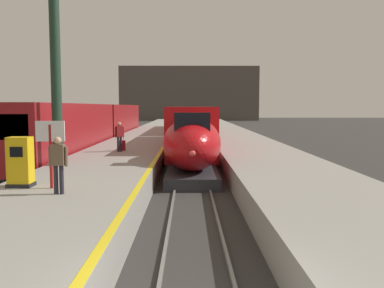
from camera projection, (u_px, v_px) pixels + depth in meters
The scene contains 16 objects.
platform_left at pixel (136, 149), 30.59m from camera, with size 4.80×110.00×1.05m, color gray.
platform_right at pixel (245, 148), 30.66m from camera, with size 4.80×110.00×1.05m, color gray.
platform_left_safety_stripe at pixel (167, 141), 30.56m from camera, with size 0.20×107.80×0.01m, color yellow.
rail_main_left at pixel (181, 151), 33.40m from camera, with size 0.08×110.00×0.12m, color slate.
rail_main_right at pixel (200, 151), 33.41m from camera, with size 0.08×110.00×0.12m, color slate.
rail_secondary_left at pixel (81, 151), 33.33m from camera, with size 0.08×110.00×0.12m, color slate.
rail_secondary_right at pixel (99, 151), 33.34m from camera, with size 0.08×110.00×0.12m, color slate.
highspeed_train_main at pixel (190, 126), 35.22m from camera, with size 2.92×37.28×3.60m.
regional_train_adjacent at pixel (96, 124), 35.69m from camera, with size 2.85×36.60×3.80m.
station_column_mid at pixel (55, 33), 17.74m from camera, with size 4.00×0.68×9.51m.
passenger_near_edge at pixel (119, 134), 23.61m from camera, with size 0.49×0.39×1.69m.
passenger_mid_platform at pixel (58, 161), 12.10m from camera, with size 0.57×0.24×1.69m.
rolling_suitcase at pixel (122, 145), 24.21m from camera, with size 0.40×0.22×0.98m.
ticket_machine_yellow at pixel (20, 164), 13.26m from camera, with size 0.76×0.62×1.60m.
departure_info_board at pixel (50, 141), 12.92m from camera, with size 0.90×0.10×2.12m.
terminus_back_wall at pixel (189, 93), 106.98m from camera, with size 36.00×2.00×14.00m, color #4C4742.
Camera 1 is at (-0.16, -5.72, 3.61)m, focal length 38.79 mm.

